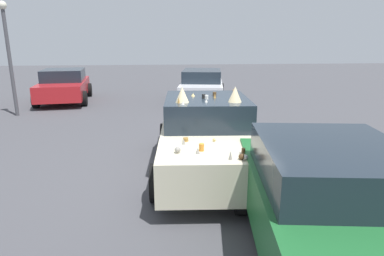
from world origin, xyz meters
name	(u,v)px	position (x,y,z in m)	size (l,w,h in m)	color
ground_plane	(206,169)	(0.00, 0.00, 0.00)	(60.00, 60.00, 0.00)	#47474C
art_car_decorated	(207,135)	(0.03, 0.00, 0.74)	(4.45, 2.25, 1.78)	beige
parked_sedan_near_left	(333,208)	(-3.09, -1.04, 0.74)	(4.17, 2.41, 1.45)	#1E602D
parked_sedan_row_back_far	(202,85)	(7.85, -0.86, 0.70)	(4.59, 2.46, 1.37)	white
parked_sedan_far_right	(64,85)	(8.35, 5.09, 0.70)	(4.14, 2.41, 1.38)	red
lot_lamp_post	(8,47)	(5.61, 6.02, 2.36)	(0.28, 0.28, 3.84)	#4C4C51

